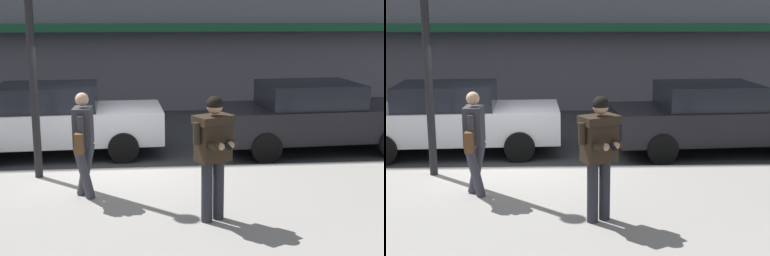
% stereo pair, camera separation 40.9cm
% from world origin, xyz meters
% --- Properties ---
extents(ground_plane, '(80.00, 80.00, 0.00)m').
position_xyz_m(ground_plane, '(0.00, 0.00, 0.00)').
color(ground_plane, '#2B2D30').
extents(sidewalk, '(32.00, 5.30, 0.14)m').
position_xyz_m(sidewalk, '(1.00, -2.85, 0.07)').
color(sidewalk, gray).
rests_on(sidewalk, ground).
extents(curb_paint_line, '(28.00, 0.12, 0.01)m').
position_xyz_m(curb_paint_line, '(1.00, 0.05, 0.00)').
color(curb_paint_line, silver).
rests_on(curb_paint_line, ground).
extents(parked_sedan_mid, '(4.58, 2.10, 1.54)m').
position_xyz_m(parked_sedan_mid, '(-1.35, 1.46, 0.79)').
color(parked_sedan_mid, silver).
rests_on(parked_sedan_mid, ground).
extents(parked_sedan_far, '(4.61, 2.15, 1.54)m').
position_xyz_m(parked_sedan_far, '(4.35, 1.30, 0.79)').
color(parked_sedan_far, black).
rests_on(parked_sedan_far, ground).
extents(man_texting_on_phone, '(0.63, 0.65, 1.81)m').
position_xyz_m(man_texting_on_phone, '(1.51, -2.97, 1.25)').
color(man_texting_on_phone, '#23232B').
rests_on(man_texting_on_phone, sidewalk).
extents(pedestrian_with_bag, '(0.34, 0.72, 1.70)m').
position_xyz_m(pedestrian_with_bag, '(-0.41, -1.80, 1.11)').
color(pedestrian_with_bag, '#33333D').
rests_on(pedestrian_with_bag, sidewalk).
extents(street_lamp_post, '(0.36, 0.36, 4.88)m').
position_xyz_m(street_lamp_post, '(-1.35, -0.65, 3.14)').
color(street_lamp_post, black).
rests_on(street_lamp_post, sidewalk).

